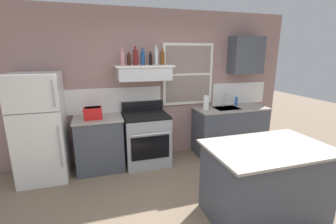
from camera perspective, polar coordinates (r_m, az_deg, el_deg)
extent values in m
cube|color=gray|center=(4.39, -3.34, 6.39)|extent=(5.40, 0.06, 2.70)
cube|color=white|center=(4.26, -18.36, 2.45)|extent=(2.50, 0.02, 0.44)
cube|color=white|center=(5.11, 16.87, 4.43)|extent=(1.20, 0.02, 0.44)
cube|color=white|center=(4.52, 4.92, 9.14)|extent=(1.00, 0.04, 1.15)
cube|color=gray|center=(4.50, 4.99, 9.12)|extent=(0.90, 0.01, 1.05)
cube|color=white|center=(4.50, 5.01, 9.12)|extent=(0.90, 0.02, 0.04)
cube|color=white|center=(4.09, -28.67, -3.37)|extent=(0.70, 0.68, 1.67)
cube|color=#333333|center=(3.69, -30.23, -0.32)|extent=(0.69, 0.00, 0.01)
cylinder|color=#A5A8AD|center=(3.75, -24.85, -7.73)|extent=(0.02, 0.02, 0.63)
cylinder|color=#A5A8AD|center=(3.55, -26.15, 4.02)|extent=(0.02, 0.02, 0.37)
cube|color=#474C56|center=(4.17, -16.30, -7.53)|extent=(0.76, 0.60, 0.88)
cube|color=#9E998E|center=(4.03, -16.74, -1.51)|extent=(0.79, 0.63, 0.03)
cube|color=red|center=(3.95, -17.84, -0.26)|extent=(0.28, 0.20, 0.19)
cube|color=black|center=(3.93, -17.94, 1.00)|extent=(0.24, 0.16, 0.01)
cube|color=black|center=(3.95, -19.98, 0.08)|extent=(0.02, 0.03, 0.02)
cube|color=#9EA0A5|center=(4.21, -5.28, -6.87)|extent=(0.76, 0.64, 0.87)
cube|color=black|center=(4.07, -5.42, -0.88)|extent=(0.76, 0.64, 0.04)
cube|color=black|center=(4.32, -6.24, 1.49)|extent=(0.76, 0.06, 0.18)
cube|color=black|center=(3.92, -4.28, -8.72)|extent=(0.65, 0.01, 0.40)
cylinder|color=silver|center=(3.80, -4.23, -5.45)|extent=(0.65, 0.03, 0.03)
cube|color=silver|center=(4.04, -5.96, 9.38)|extent=(0.88, 0.48, 0.22)
cube|color=#262628|center=(3.83, -5.26, 7.93)|extent=(0.75, 0.02, 0.04)
cube|color=white|center=(4.03, -6.00, 11.11)|extent=(0.96, 0.52, 0.02)
cylinder|color=#C67F84|center=(3.96, -11.04, 12.70)|extent=(0.07, 0.07, 0.23)
cylinder|color=#C67F84|center=(3.96, -11.14, 14.76)|extent=(0.03, 0.03, 0.06)
cylinder|color=#381E0F|center=(4.02, -9.52, 12.40)|extent=(0.06, 0.06, 0.17)
cylinder|color=#381E0F|center=(4.02, -9.59, 13.94)|extent=(0.03, 0.03, 0.04)
cylinder|color=maroon|center=(4.05, -7.92, 13.00)|extent=(0.07, 0.07, 0.25)
cylinder|color=maroon|center=(4.05, -8.00, 15.19)|extent=(0.03, 0.03, 0.06)
cylinder|color=#1E478C|center=(4.08, -6.16, 12.93)|extent=(0.07, 0.07, 0.23)
cylinder|color=#1E478C|center=(4.08, -6.21, 14.94)|extent=(0.03, 0.03, 0.06)
cylinder|color=black|center=(4.06, -4.26, 12.62)|extent=(0.06, 0.06, 0.18)
cylinder|color=black|center=(4.06, -4.29, 14.22)|extent=(0.02, 0.02, 0.05)
cylinder|color=silver|center=(4.11, -2.88, 13.28)|extent=(0.06, 0.06, 0.27)
cylinder|color=silver|center=(4.11, -2.91, 15.63)|extent=(0.03, 0.03, 0.07)
cylinder|color=brown|center=(4.16, -1.37, 12.98)|extent=(0.07, 0.07, 0.22)
cylinder|color=brown|center=(4.16, -1.38, 14.88)|extent=(0.03, 0.03, 0.06)
cube|color=#474C56|center=(4.86, 14.71, -4.33)|extent=(1.40, 0.60, 0.88)
cube|color=#9E998E|center=(4.73, 15.05, 0.90)|extent=(1.43, 0.63, 0.03)
cube|color=#B7BABC|center=(4.66, 14.14, 0.87)|extent=(0.48, 0.36, 0.01)
cylinder|color=silver|center=(4.75, 13.38, 2.96)|extent=(0.03, 0.03, 0.28)
cylinder|color=silver|center=(4.66, 13.96, 4.22)|extent=(0.02, 0.16, 0.02)
cylinder|color=white|center=(4.44, 9.26, 2.33)|extent=(0.11, 0.11, 0.27)
cylinder|color=blue|center=(4.89, 16.31, 2.49)|extent=(0.06, 0.06, 0.18)
cube|color=#474C56|center=(3.13, 22.53, -15.75)|extent=(1.32, 0.82, 0.88)
cube|color=#9E998E|center=(2.94, 23.37, -8.00)|extent=(1.40, 0.90, 0.03)
cube|color=#474C56|center=(4.93, 18.49, 12.98)|extent=(0.64, 0.32, 0.70)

